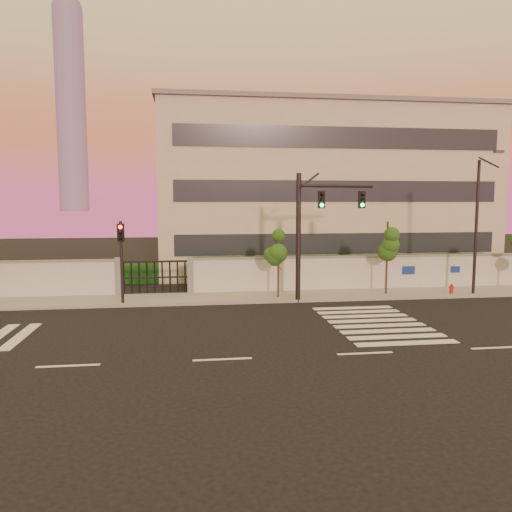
% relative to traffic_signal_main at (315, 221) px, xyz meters
% --- Properties ---
extents(ground, '(120.00, 120.00, 0.00)m').
position_rel_traffic_signal_main_xyz_m(ground, '(-5.47, -9.11, -4.28)').
color(ground, black).
rests_on(ground, ground).
extents(sidewalk, '(60.00, 3.00, 0.15)m').
position_rel_traffic_signal_main_xyz_m(sidewalk, '(-5.47, 1.39, -4.20)').
color(sidewalk, gray).
rests_on(sidewalk, ground).
extents(perimeter_wall, '(60.00, 0.36, 2.20)m').
position_rel_traffic_signal_main_xyz_m(perimeter_wall, '(-5.36, 2.89, -3.21)').
color(perimeter_wall, '#B7BABF').
rests_on(perimeter_wall, ground).
extents(hedge_row, '(41.00, 4.25, 1.80)m').
position_rel_traffic_signal_main_xyz_m(hedge_row, '(-4.30, 5.63, -3.46)').
color(hedge_row, '#103510').
rests_on(hedge_row, ground).
extents(institutional_building, '(24.40, 12.40, 12.25)m').
position_rel_traffic_signal_main_xyz_m(institutional_building, '(3.53, 12.88, 1.88)').
color(institutional_building, '#BAB39E').
rests_on(institutional_building, ground).
extents(distant_skyscraper, '(16.00, 16.00, 118.00)m').
position_rel_traffic_signal_main_xyz_m(distant_skyscraper, '(-70.47, 270.89, 57.70)').
color(distant_skyscraper, slate).
rests_on(distant_skyscraper, ground).
extents(road_markings, '(57.00, 7.62, 0.02)m').
position_rel_traffic_signal_main_xyz_m(road_markings, '(-7.05, -5.35, -4.27)').
color(road_markings, silver).
rests_on(road_markings, ground).
extents(street_tree_d, '(1.30, 1.04, 3.74)m').
position_rel_traffic_signal_main_xyz_m(street_tree_d, '(-1.74, 0.88, -1.52)').
color(street_tree_d, '#382314').
rests_on(street_tree_d, ground).
extents(street_tree_e, '(1.47, 1.17, 4.20)m').
position_rel_traffic_signal_main_xyz_m(street_tree_e, '(4.47, 1.07, -1.18)').
color(street_tree_e, '#382314').
rests_on(street_tree_e, ground).
extents(traffic_signal_main, '(4.26, 0.95, 6.77)m').
position_rel_traffic_signal_main_xyz_m(traffic_signal_main, '(0.00, 0.00, 0.00)').
color(traffic_signal_main, black).
rests_on(traffic_signal_main, ground).
extents(traffic_signal_secondary, '(0.34, 0.33, 4.33)m').
position_rel_traffic_signal_main_xyz_m(traffic_signal_secondary, '(-9.93, 0.38, -1.53)').
color(traffic_signal_secondary, black).
rests_on(traffic_signal_secondary, ground).
extents(streetlight_east, '(0.47, 1.91, 7.93)m').
position_rel_traffic_signal_main_xyz_m(streetlight_east, '(9.34, 0.23, 0.01)').
color(streetlight_east, black).
rests_on(streetlight_east, ground).
extents(fire_hydrant, '(0.28, 0.26, 0.70)m').
position_rel_traffic_signal_main_xyz_m(fire_hydrant, '(8.10, 0.53, -3.93)').
color(fire_hydrant, red).
rests_on(fire_hydrant, ground).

